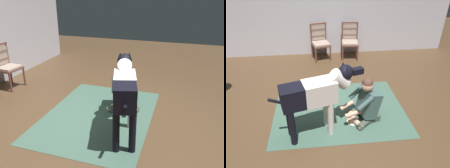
% 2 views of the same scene
% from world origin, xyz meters
% --- Properties ---
extents(ground_plane, '(13.53, 13.53, 0.00)m').
position_xyz_m(ground_plane, '(0.00, 0.00, 0.00)').
color(ground_plane, '#4D3722').
extents(area_rug, '(2.45, 1.84, 0.01)m').
position_xyz_m(area_rug, '(0.22, 0.22, 0.00)').
color(area_rug, '#3D5B4C').
rests_on(area_rug, ground).
extents(dining_chair_right_of_pair, '(0.50, 0.51, 0.98)m').
position_xyz_m(dining_chair_right_of_pair, '(0.80, 2.68, 0.54)').
color(dining_chair_right_of_pair, brown).
rests_on(dining_chair_right_of_pair, ground).
extents(person_sitting_on_floor, '(0.73, 0.59, 0.84)m').
position_xyz_m(person_sitting_on_floor, '(0.65, -0.11, 0.34)').
color(person_sitting_on_floor, '#444D3F').
rests_on(person_sitting_on_floor, ground).
extents(large_dog, '(1.43, 0.55, 1.18)m').
position_xyz_m(large_dog, '(-0.20, -0.35, 0.76)').
color(large_dog, silver).
rests_on(large_dog, ground).
extents(hot_dog_on_plate, '(0.22, 0.22, 0.06)m').
position_xyz_m(hot_dog_on_plate, '(0.42, -0.17, 0.03)').
color(hot_dog_on_plate, silver).
rests_on(hot_dog_on_plate, ground).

